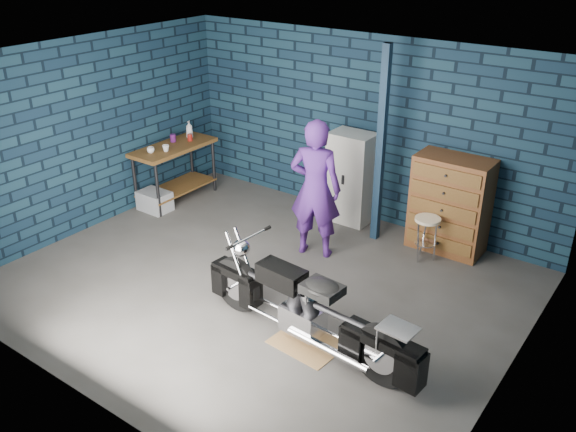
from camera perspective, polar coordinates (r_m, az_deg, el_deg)
name	(u,v)px	position (r m, az deg, el deg)	size (l,w,h in m)	color
ground	(259,285)	(7.57, -2.72, -6.44)	(6.00, 6.00, 0.00)	#4D4A48
room_walls	(285,125)	(7.17, -0.27, 8.51)	(6.02, 5.01, 2.71)	#0E1F30
support_post	(381,147)	(8.21, 8.67, 6.39)	(0.10, 0.10, 2.70)	#12253A
workbench	(176,173)	(9.84, -10.48, 4.01)	(0.60, 1.40, 0.91)	brown
drip_mat	(307,343)	(6.60, 1.77, -11.83)	(0.72, 0.54, 0.01)	olive
motorcycle	(307,304)	(6.31, 1.83, -8.21)	(2.29, 0.62, 1.01)	black
person	(315,189)	(7.87, 2.57, 2.54)	(0.68, 0.45, 1.86)	#481F76
storage_bin	(155,201)	(9.64, -12.36, 1.39)	(0.49, 0.35, 0.30)	gray
locker	(351,178)	(8.93, 5.89, 3.57)	(0.63, 0.45, 1.35)	silver
tool_chest	(450,205)	(8.36, 14.91, 1.04)	(0.99, 0.55, 1.31)	brown
shop_stool	(426,239)	(8.16, 12.77, -2.10)	(0.33, 0.33, 0.61)	beige
cup_a	(151,150)	(9.42, -12.72, 6.03)	(0.11, 0.11, 0.09)	beige
cup_b	(166,148)	(9.43, -11.36, 6.23)	(0.10, 0.10, 0.10)	beige
mug_purple	(173,138)	(9.84, -10.72, 7.18)	(0.09, 0.09, 0.12)	#5A1A68
mug_red	(190,137)	(9.85, -9.17, 7.27)	(0.08, 0.08, 0.11)	maroon
bottle	(189,130)	(9.95, -9.22, 7.99)	(0.11, 0.11, 0.28)	gray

